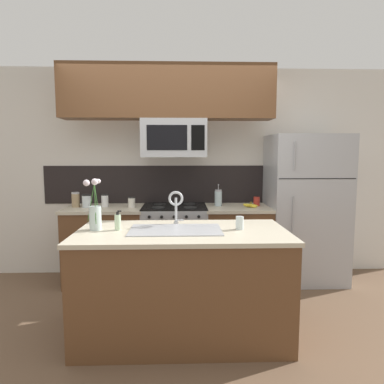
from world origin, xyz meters
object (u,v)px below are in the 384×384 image
storage_jar_tall (76,200)px  flower_vase (95,215)px  storage_jar_short (105,200)px  storage_jar_squat (132,202)px  storage_jar_medium (87,201)px  drinking_glass (240,223)px  microwave (174,138)px  sink_faucet (176,203)px  stove_range (175,243)px  refrigerator (304,208)px  dish_soap_bottle (118,222)px  banana_bunch (251,205)px  french_press (218,198)px  coffee_tin (257,201)px

storage_jar_tall → flower_vase: 1.35m
storage_jar_short → storage_jar_squat: bearing=-10.2°
storage_jar_medium → drinking_glass: storage_jar_medium is taller
flower_vase → storage_jar_medium: bearing=108.2°
microwave → sink_faucet: microwave is taller
stove_range → refrigerator: 1.64m
microwave → drinking_glass: 1.54m
stove_range → storage_jar_squat: (-0.50, -0.03, 0.51)m
stove_range → dish_soap_bottle: (-0.45, -1.22, 0.52)m
storage_jar_short → drinking_glass: bearing=-42.1°
storage_jar_tall → storage_jar_short: bearing=0.6°
stove_range → storage_jar_short: 0.98m
storage_jar_tall → stove_range: bearing=-1.4°
banana_bunch → dish_soap_bottle: size_ratio=1.14×
stove_range → storage_jar_tall: (-1.17, 0.03, 0.54)m
microwave → flower_vase: bearing=-118.2°
dish_soap_bottle → microwave: bearing=69.5°
storage_jar_squat → dish_soap_bottle: bearing=-87.4°
storage_jar_short → french_press: bearing=1.2°
sink_faucet → storage_jar_squat: bearing=118.1°
refrigerator → sink_faucet: (-1.55, -1.05, 0.23)m
refrigerator → sink_faucet: size_ratio=5.76×
stove_range → french_press: size_ratio=3.48×
banana_bunch → sink_faucet: 1.32m
stove_range → flower_vase: bearing=-117.8°
french_press → dish_soap_bottle: 1.62m
storage_jar_tall → dish_soap_bottle: storage_jar_tall is taller
coffee_tin → sink_faucet: sink_faucet is taller
storage_jar_medium → dish_soap_bottle: dish_soap_bottle is taller
refrigerator → french_press: refrigerator is taller
storage_jar_medium → storage_jar_squat: 0.54m
microwave → flower_vase: 1.51m
stove_range → flower_vase: (-0.64, -1.21, 0.58)m
storage_jar_tall → coffee_tin: 2.17m
french_press → sink_faucet: 1.20m
storage_jar_squat → dish_soap_bottle: dish_soap_bottle is taller
dish_soap_bottle → coffee_tin: bearing=41.3°
storage_jar_squat → dish_soap_bottle: size_ratio=0.77×
microwave → banana_bunch: microwave is taller
coffee_tin → flower_vase: (-1.64, -1.26, 0.07)m
storage_jar_tall → french_press: size_ratio=0.66×
microwave → storage_jar_squat: size_ratio=5.90×
stove_range → french_press: french_press is taller
storage_jar_squat → drinking_glass: (1.07, -1.21, -0.01)m
storage_jar_short → banana_bunch: 1.74m
storage_jar_squat → banana_bunch: (1.41, -0.03, -0.04)m
coffee_tin → sink_faucet: bearing=-131.8°
banana_bunch → sink_faucet: size_ratio=0.62×
storage_jar_tall → french_press: bearing=1.1°
storage_jar_short → dish_soap_bottle: dish_soap_bottle is taller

